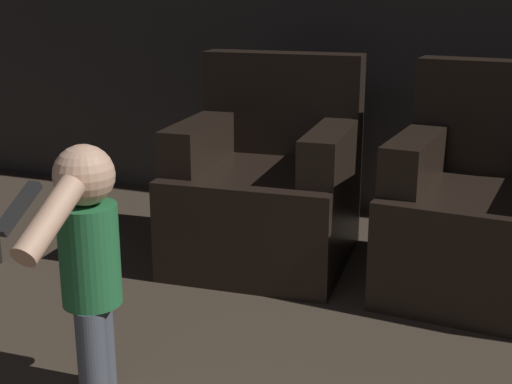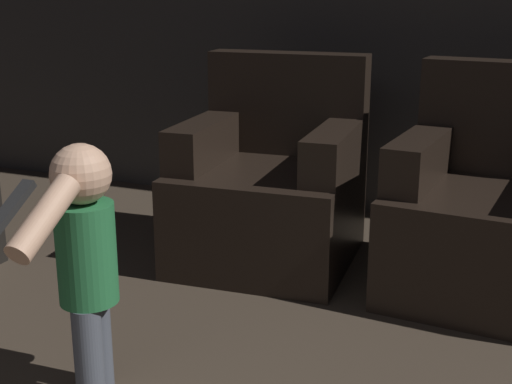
% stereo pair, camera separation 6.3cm
% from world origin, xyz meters
% --- Properties ---
extents(armchair_left, '(0.83, 0.85, 0.94)m').
position_xyz_m(armchair_left, '(-0.33, 3.62, 0.34)').
color(armchair_left, black).
rests_on(armchair_left, ground_plane).
extents(armchair_right, '(0.83, 0.86, 0.94)m').
position_xyz_m(armchair_right, '(0.67, 3.62, 0.34)').
color(armchair_right, black).
rests_on(armchair_right, ground_plane).
extents(person_toddler, '(0.18, 0.56, 0.82)m').
position_xyz_m(person_toddler, '(-0.40, 2.27, 0.48)').
color(person_toddler, '#474C56').
rests_on(person_toddler, ground_plane).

